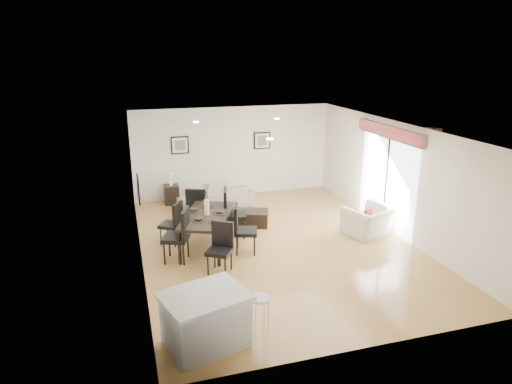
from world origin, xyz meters
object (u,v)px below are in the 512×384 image
object	(u,v)px
dining_chair_efar	(231,210)
side_table	(172,194)
dining_chair_foot	(197,206)
armchair	(369,221)
dining_table	(207,218)
dining_chair_enear	(242,226)
dining_chair_head	(221,244)
kitchen_island	(205,319)
coffee_table	(249,218)
dining_chair_wfar	(174,221)
dining_chair_wnear	(180,232)
sofa	(217,198)
bar_stool	(260,302)

from	to	relation	value
dining_chair_efar	side_table	xyz separation A→B (m)	(-1.08, 2.87, -0.38)
dining_chair_foot	armchair	bearing A→B (deg)	-179.74
armchair	dining_table	world-z (taller)	dining_table
dining_chair_enear	side_table	world-z (taller)	dining_chair_enear
dining_chair_enear	side_table	distance (m)	3.98
dining_chair_enear	dining_chair_head	size ratio (longest dim) A/B	1.06
kitchen_island	coffee_table	bearing A→B (deg)	50.28
side_table	armchair	bearing A→B (deg)	-40.99
armchair	dining_chair_wfar	world-z (taller)	dining_chair_wfar
side_table	dining_chair_head	bearing A→B (deg)	-84.15
coffee_table	dining_chair_foot	bearing A→B (deg)	-164.31
dining_chair_wnear	dining_chair_efar	size ratio (longest dim) A/B	0.99
armchair	side_table	world-z (taller)	armchair
dining_chair_wnear	kitchen_island	world-z (taller)	dining_chair_wnear
sofa	coffee_table	bearing A→B (deg)	89.88
dining_chair_foot	bar_stool	xyz separation A→B (m)	(0.18, -4.70, -0.02)
sofa	dining_chair_wfar	xyz separation A→B (m)	(-1.44, -2.14, 0.26)
kitchen_island	dining_chair_enear	bearing A→B (deg)	49.46
dining_chair_wnear	dining_chair_head	world-z (taller)	dining_chair_wnear
armchair	dining_chair_head	xyz separation A→B (m)	(-3.82, -0.84, 0.22)
dining_chair_wnear	bar_stool	world-z (taller)	dining_chair_wnear
dining_chair_efar	dining_chair_head	xyz separation A→B (m)	(-0.62, -1.70, -0.08)
dining_chair_wnear	dining_chair_wfar	world-z (taller)	dining_chair_wnear
armchair	sofa	bearing A→B (deg)	-62.22
armchair	coffee_table	size ratio (longest dim) A/B	1.14
dining_chair_foot	side_table	bearing A→B (deg)	-58.16
dining_chair_enear	bar_stool	xyz separation A→B (m)	(-0.52, -3.07, -0.03)
dining_chair_wnear	dining_chair_wfar	distance (m)	0.95
armchair	kitchen_island	size ratio (longest dim) A/B	0.75
dining_chair_efar	side_table	bearing A→B (deg)	33.67
coffee_table	dining_table	bearing A→B (deg)	-119.54
sofa	dining_chair_enear	size ratio (longest dim) A/B	1.93
dining_chair_wfar	side_table	bearing A→B (deg)	-152.63
dining_table	dining_chair_wfar	bearing A→B (deg)	170.05
sofa	dining_chair_wfar	world-z (taller)	dining_chair_wfar
armchair	dining_chair_efar	world-z (taller)	dining_chair_efar
kitchen_island	dining_chair_head	bearing A→B (deg)	55.68
dining_table	dining_chair_efar	size ratio (longest dim) A/B	1.81
armchair	dining_chair_enear	distance (m)	3.21
dining_chair_enear	dining_chair_efar	distance (m)	0.95
kitchen_island	dining_table	bearing A→B (deg)	62.30
armchair	dining_chair_head	size ratio (longest dim) A/B	1.05
dining_chair_wnear	coffee_table	distance (m)	2.56
coffee_table	kitchen_island	world-z (taller)	kitchen_island
sofa	kitchen_island	world-z (taller)	kitchen_island
dining_chair_head	kitchen_island	xyz separation A→B (m)	(-0.75, -2.32, -0.14)
coffee_table	dining_chair_head	bearing A→B (deg)	-98.09
kitchen_island	bar_stool	bearing A→B (deg)	-16.44
dining_chair_wfar	dining_chair_foot	world-z (taller)	dining_chair_foot
dining_table	kitchen_island	xyz separation A→B (m)	(-0.70, -3.52, -0.28)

